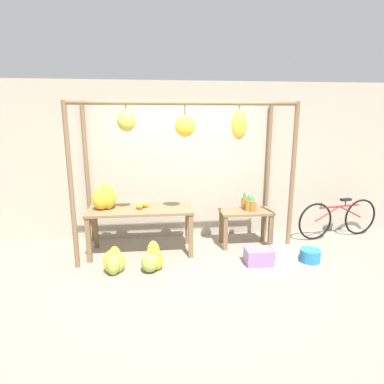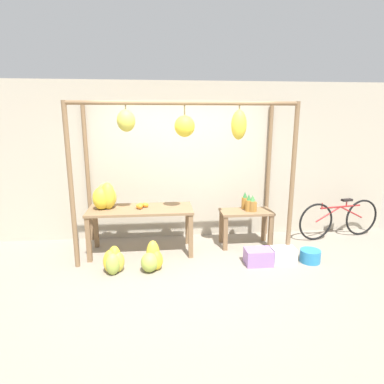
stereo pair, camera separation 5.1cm
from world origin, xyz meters
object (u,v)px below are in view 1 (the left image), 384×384
Objects in this scene: fruit_crate_white at (259,256)px; orange_pile at (141,206)px; fruit_crate_purple at (283,254)px; pineapple_cluster at (249,203)px; banana_pile_ground_left at (114,262)px; banana_pile_on_table at (106,197)px; parked_bicycle at (338,218)px; banana_pile_ground_right at (153,259)px; blue_bucket at (310,255)px.

orange_pile is at bearing 159.91° from fruit_crate_white.
pineapple_cluster is at bearing 117.36° from fruit_crate_purple.
pineapple_cluster reaches higher than banana_pile_ground_left.
banana_pile_on_table reaches higher than parked_bicycle.
blue_bucket is at bearing 0.72° from banana_pile_ground_right.
pineapple_cluster is at bearing 20.50° from banana_pile_ground_left.
banana_pile_ground_left is at bearing -179.02° from blue_bucket.
parked_bicycle is (1.76, 0.18, -0.39)m from pineapple_cluster.
banana_pile_on_table is 2.57m from fruit_crate_white.
banana_pile_ground_left is at bearing -178.69° from fruit_crate_white.
orange_pile is at bearing 165.24° from fruit_crate_purple.
banana_pile_ground_right is 1.08× the size of fruit_crate_white.
fruit_crate_white reaches higher than blue_bucket.
banana_pile_ground_right is at bearing -75.36° from orange_pile.
blue_bucket is at bearing -9.66° from fruit_crate_purple.
pineapple_cluster is 0.79× the size of banana_pile_ground_left.
banana_pile_ground_right is at bearing -178.98° from fruit_crate_white.
pineapple_cluster is 1.00m from fruit_crate_white.
fruit_crate_purple is at bearing 2.81° from banana_pile_ground_right.
blue_bucket is (3.16, -0.70, -0.84)m from banana_pile_on_table.
fruit_crate_white is (1.59, 0.03, -0.05)m from banana_pile_ground_right.
banana_pile_ground_right reaches higher than blue_bucket.
banana_pile_ground_left is at bearing -177.34° from fruit_crate_purple.
parked_bicycle is (3.59, 0.31, -0.43)m from orange_pile.
banana_pile_ground_left is 0.88× the size of banana_pile_ground_right.
pineapple_cluster is at bearing 25.93° from banana_pile_ground_right.
banana_pile_ground_left is (0.19, -0.75, -0.77)m from banana_pile_on_table.
banana_pile_ground_right is 1.20× the size of fruit_crate_purple.
banana_pile_ground_right is at bearing -44.64° from banana_pile_on_table.
banana_pile_ground_right is 2.02m from fruit_crate_purple.
fruit_crate_purple reaches higher than blue_bucket.
blue_bucket is (2.97, 0.05, -0.07)m from banana_pile_ground_left.
orange_pile is at bearing -176.05° from pineapple_cluster.
parked_bicycle is 4.61× the size of fruit_crate_purple.
orange_pile is 1.01m from banana_pile_ground_left.
banana_pile_ground_right is (0.74, -0.73, -0.77)m from banana_pile_on_table.
banana_pile_ground_left is at bearing -118.25° from orange_pile.
banana_pile_ground_right is at bearing 2.13° from banana_pile_ground_left.
banana_pile_ground_right is at bearing -154.07° from pineapple_cluster.
banana_pile_on_table reaches higher than orange_pile.
banana_pile_on_table is at bearing -176.48° from parked_bicycle.
pineapple_cluster is 0.18× the size of parked_bicycle.
parked_bicycle is at bearing 5.90° from pineapple_cluster.
orange_pile is 0.66× the size of pineapple_cluster.
parked_bicycle is 1.67m from fruit_crate_purple.
banana_pile_on_table is 1.29m from banana_pile_ground_right.
blue_bucket is at bearing -13.98° from orange_pile.
banana_pile_ground_right is 0.26× the size of parked_bicycle.
banana_pile_on_table is 1.11× the size of banana_pile_ground_right.
pineapple_cluster is 0.98× the size of blue_bucket.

